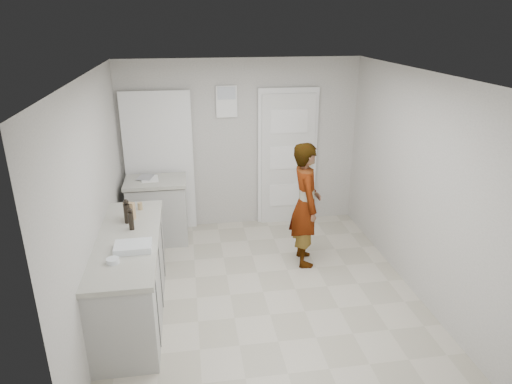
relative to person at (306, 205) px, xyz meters
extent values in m
plane|color=#A9A38E|center=(-0.65, -0.64, -0.81)|extent=(4.00, 4.00, 0.00)
plane|color=#A6A49D|center=(-0.65, 1.36, 0.44)|extent=(3.50, 0.00, 3.50)
plane|color=#A6A49D|center=(-0.65, -2.64, 0.44)|extent=(3.50, 0.00, 3.50)
plane|color=#A6A49D|center=(-2.40, -0.64, 0.44)|extent=(0.00, 4.00, 4.00)
plane|color=#A6A49D|center=(1.10, -0.64, 0.44)|extent=(0.00, 4.00, 4.00)
plane|color=silver|center=(-0.65, -0.64, 1.69)|extent=(4.00, 4.00, 0.00)
cube|color=silver|center=(0.05, 1.29, 0.19)|extent=(0.80, 0.05, 2.00)
cube|color=white|center=(0.05, 1.32, 0.22)|extent=(0.90, 0.04, 2.10)
sphere|color=gold|center=(0.38, 1.24, 0.14)|extent=(0.07, 0.07, 0.07)
cube|color=white|center=(-0.85, 1.33, 1.09)|extent=(0.30, 0.02, 0.45)
cube|color=black|center=(-1.85, 1.33, 0.21)|extent=(0.90, 0.05, 2.04)
cube|color=white|center=(-1.85, 1.30, 0.22)|extent=(0.98, 0.02, 2.10)
cube|color=#B3B3AE|center=(-2.10, -0.84, -0.38)|extent=(0.60, 1.90, 0.86)
cube|color=black|center=(-2.10, -0.84, -0.77)|extent=(0.56, 1.86, 0.08)
cube|color=#B4B2A5|center=(-2.10, -0.84, 0.09)|extent=(0.64, 1.96, 0.05)
cube|color=#B3B3AE|center=(-1.90, 0.91, -0.38)|extent=(0.80, 0.55, 0.86)
cube|color=black|center=(-1.90, 0.91, -0.77)|extent=(0.75, 0.54, 0.08)
cube|color=#B4B2A5|center=(-1.90, 0.91, 0.09)|extent=(0.84, 0.61, 0.05)
imported|color=silver|center=(0.00, 0.00, 0.00)|extent=(0.42, 0.61, 1.61)
cube|color=#946B4A|center=(-2.11, -0.37, 0.22)|extent=(0.13, 0.10, 0.19)
cylinder|color=#A2875C|center=(-2.02, -0.12, 0.16)|extent=(0.06, 0.06, 0.09)
cylinder|color=black|center=(-2.12, -0.47, 0.23)|extent=(0.07, 0.07, 0.21)
sphere|color=black|center=(-2.12, -0.47, 0.36)|extent=(0.06, 0.06, 0.06)
cylinder|color=black|center=(-2.07, -0.66, 0.22)|extent=(0.05, 0.05, 0.20)
sphere|color=black|center=(-2.07, -0.66, 0.34)|extent=(0.05, 0.05, 0.05)
cube|color=silver|center=(-2.01, -1.12, 0.15)|extent=(0.36, 0.26, 0.06)
cube|color=silver|center=(-2.01, -1.12, 0.14)|extent=(0.31, 0.21, 0.05)
cylinder|color=silver|center=(-2.17, -1.35, 0.14)|extent=(0.12, 0.12, 0.04)
sphere|color=white|center=(-2.19, -1.36, 0.14)|extent=(0.04, 0.04, 0.04)
sphere|color=white|center=(-2.15, -1.34, 0.14)|extent=(0.04, 0.04, 0.04)
cube|color=white|center=(-1.98, 0.95, 0.12)|extent=(0.26, 0.31, 0.01)
camera|label=1|loc=(-1.44, -5.16, 2.21)|focal=32.00mm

